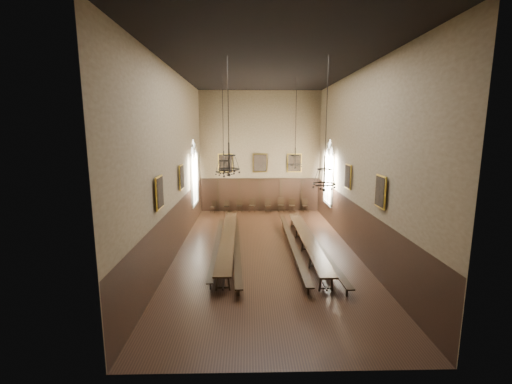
{
  "coord_description": "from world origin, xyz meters",
  "views": [
    {
      "loc": [
        -0.89,
        -16.78,
        6.09
      ],
      "look_at": [
        -0.47,
        1.5,
        2.81
      ],
      "focal_mm": 24.0,
      "sensor_mm": 36.0,
      "label": 1
    }
  ],
  "objects_px": {
    "chair_2": "(239,208)",
    "chandelier_front_right": "(324,176)",
    "chair_7": "(305,208)",
    "bench_left_inner": "(237,246)",
    "table_right": "(307,244)",
    "table_left": "(228,243)",
    "chair_3": "(252,208)",
    "bench_left_outer": "(217,246)",
    "chair_6": "(292,208)",
    "chair_4": "(268,208)",
    "chair_0": "(213,209)",
    "chair_1": "(226,209)",
    "chandelier_back_left": "(224,166)",
    "chandelier_front_left": "(229,162)",
    "bench_right_inner": "(292,244)",
    "chair_5": "(281,208)",
    "bench_right_outer": "(316,246)",
    "chandelier_back_right": "(295,158)"
  },
  "relations": [
    {
      "from": "bench_right_outer",
      "to": "bench_left_outer",
      "type": "bearing_deg",
      "value": 177.16
    },
    {
      "from": "bench_left_outer",
      "to": "table_left",
      "type": "bearing_deg",
      "value": 6.55
    },
    {
      "from": "chair_4",
      "to": "table_right",
      "type": "bearing_deg",
      "value": -85.88
    },
    {
      "from": "table_right",
      "to": "table_left",
      "type": "bearing_deg",
      "value": 176.42
    },
    {
      "from": "table_left",
      "to": "chair_4",
      "type": "xyz_separation_m",
      "value": [
        2.55,
        8.46,
        -0.1
      ]
    },
    {
      "from": "chair_0",
      "to": "chair_6",
      "type": "relative_size",
      "value": 0.86
    },
    {
      "from": "bench_left_inner",
      "to": "chandelier_front_right",
      "type": "xyz_separation_m",
      "value": [
        3.75,
        -2.66,
        3.93
      ]
    },
    {
      "from": "chair_1",
      "to": "chair_6",
      "type": "relative_size",
      "value": 0.88
    },
    {
      "from": "chandelier_back_left",
      "to": "chandelier_front_left",
      "type": "relative_size",
      "value": 1.15
    },
    {
      "from": "chair_7",
      "to": "chandelier_front_left",
      "type": "relative_size",
      "value": 0.21
    },
    {
      "from": "chair_4",
      "to": "chandelier_front_left",
      "type": "relative_size",
      "value": 0.21
    },
    {
      "from": "chandelier_back_left",
      "to": "chair_4",
      "type": "bearing_deg",
      "value": 65.6
    },
    {
      "from": "chandelier_back_right",
      "to": "chandelier_front_left",
      "type": "height_order",
      "value": "same"
    },
    {
      "from": "chair_2",
      "to": "chandelier_back_right",
      "type": "distance_m",
      "value": 8.05
    },
    {
      "from": "bench_right_outer",
      "to": "chandelier_back_left",
      "type": "height_order",
      "value": "chandelier_back_left"
    },
    {
      "from": "table_left",
      "to": "chair_3",
      "type": "bearing_deg",
      "value": 81.11
    },
    {
      "from": "chair_0",
      "to": "chair_2",
      "type": "height_order",
      "value": "chair_2"
    },
    {
      "from": "chair_5",
      "to": "bench_left_inner",
      "type": "bearing_deg",
      "value": -112.28
    },
    {
      "from": "chair_3",
      "to": "chair_5",
      "type": "relative_size",
      "value": 0.97
    },
    {
      "from": "bench_left_inner",
      "to": "chandelier_back_left",
      "type": "relative_size",
      "value": 1.94
    },
    {
      "from": "chandelier_front_left",
      "to": "chair_7",
      "type": "bearing_deg",
      "value": 65.5
    },
    {
      "from": "chair_1",
      "to": "chandelier_back_left",
      "type": "xyz_separation_m",
      "value": [
        0.3,
        -6.31,
        3.88
      ]
    },
    {
      "from": "chair_2",
      "to": "chandelier_front_left",
      "type": "xyz_separation_m",
      "value": [
        -0.1,
        -11.26,
        4.52
      ]
    },
    {
      "from": "table_left",
      "to": "chair_1",
      "type": "height_order",
      "value": "chair_1"
    },
    {
      "from": "table_right",
      "to": "bench_left_inner",
      "type": "distance_m",
      "value": 3.57
    },
    {
      "from": "bench_left_inner",
      "to": "bench_right_inner",
      "type": "distance_m",
      "value": 2.85
    },
    {
      "from": "chair_1",
      "to": "chandelier_front_left",
      "type": "distance_m",
      "value": 12.14
    },
    {
      "from": "chair_2",
      "to": "chandelier_front_left",
      "type": "height_order",
      "value": "chandelier_front_left"
    },
    {
      "from": "table_right",
      "to": "chair_5",
      "type": "distance_m",
      "value": 8.76
    },
    {
      "from": "chair_2",
      "to": "chair_4",
      "type": "height_order",
      "value": "chair_4"
    },
    {
      "from": "chair_2",
      "to": "chandelier_front_right",
      "type": "bearing_deg",
      "value": -72.71
    },
    {
      "from": "bench_right_inner",
      "to": "chandelier_front_right",
      "type": "bearing_deg",
      "value": -72.56
    },
    {
      "from": "chair_0",
      "to": "chair_1",
      "type": "xyz_separation_m",
      "value": [
        1.0,
        0.06,
        0.01
      ]
    },
    {
      "from": "chair_7",
      "to": "bench_left_inner",
      "type": "bearing_deg",
      "value": -125.85
    },
    {
      "from": "chair_5",
      "to": "bench_right_outer",
      "type": "bearing_deg",
      "value": -86.54
    },
    {
      "from": "chair_5",
      "to": "chair_6",
      "type": "xyz_separation_m",
      "value": [
        0.82,
        -0.02,
        -0.01
      ]
    },
    {
      "from": "chair_4",
      "to": "chair_0",
      "type": "bearing_deg",
      "value": 175.55
    },
    {
      "from": "chair_3",
      "to": "chair_0",
      "type": "bearing_deg",
      "value": -168.09
    },
    {
      "from": "bench_right_outer",
      "to": "chandelier_back_right",
      "type": "distance_m",
      "value": 5.19
    },
    {
      "from": "table_left",
      "to": "table_right",
      "type": "distance_m",
      "value": 4.04
    },
    {
      "from": "bench_left_outer",
      "to": "chandelier_front_left",
      "type": "relative_size",
      "value": 2.04
    },
    {
      "from": "bench_right_outer",
      "to": "chandelier_back_right",
      "type": "bearing_deg",
      "value": 105.52
    },
    {
      "from": "table_right",
      "to": "chair_3",
      "type": "bearing_deg",
      "value": 107.15
    },
    {
      "from": "bench_left_outer",
      "to": "chair_6",
      "type": "distance_m",
      "value": 9.85
    },
    {
      "from": "bench_left_outer",
      "to": "chandelier_front_left",
      "type": "bearing_deg",
      "value": -73.31
    },
    {
      "from": "table_left",
      "to": "chair_1",
      "type": "bearing_deg",
      "value": 94.16
    },
    {
      "from": "table_right",
      "to": "chair_2",
      "type": "distance_m",
      "value": 9.47
    },
    {
      "from": "chair_4",
      "to": "chair_5",
      "type": "distance_m",
      "value": 0.98
    },
    {
      "from": "chandelier_back_left",
      "to": "chair_2",
      "type": "bearing_deg",
      "value": 83.91
    },
    {
      "from": "chair_1",
      "to": "chair_6",
      "type": "xyz_separation_m",
      "value": [
        4.97,
        0.03,
        0.04
      ]
    }
  ]
}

